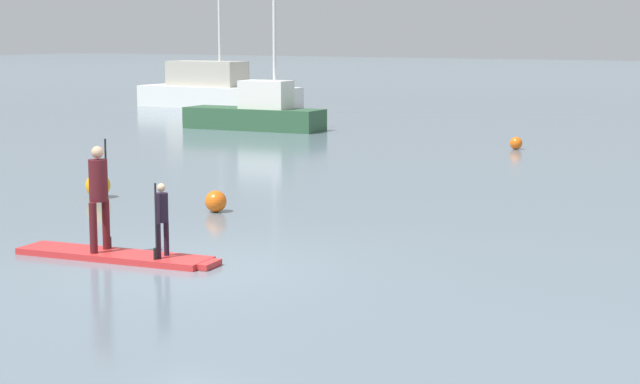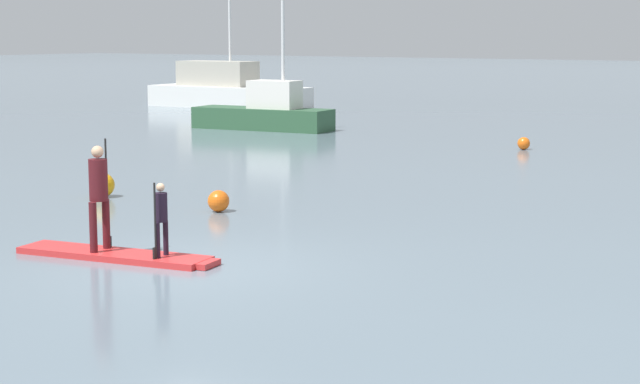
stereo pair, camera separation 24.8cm
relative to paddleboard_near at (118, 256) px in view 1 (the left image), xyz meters
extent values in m
plane|color=slate|center=(1.44, 0.06, -0.05)|extent=(240.00, 240.00, 0.00)
cube|color=red|center=(-0.07, -0.01, 0.00)|extent=(3.32, 1.21, 0.10)
cube|color=red|center=(1.58, 0.25, 0.00)|extent=(0.31, 0.53, 0.09)
cylinder|color=#4C1419|center=(-0.34, 0.12, 0.45)|extent=(0.12, 0.12, 0.80)
cylinder|color=#4C1419|center=(-0.29, -0.22, 0.45)|extent=(0.12, 0.12, 0.80)
cylinder|color=#4C1419|center=(-0.31, -0.05, 1.17)|extent=(0.34, 0.34, 0.66)
sphere|color=tan|center=(-0.31, -0.05, 1.62)|extent=(0.19, 0.19, 0.19)
cylinder|color=black|center=(-0.35, 0.16, 0.93)|extent=(0.03, 0.03, 1.76)
cube|color=black|center=(-0.35, 0.16, 0.14)|extent=(0.05, 0.14, 0.18)
cylinder|color=black|center=(0.79, 0.25, 0.32)|extent=(0.08, 0.08, 0.54)
cylinder|color=black|center=(0.83, 0.01, 0.32)|extent=(0.08, 0.08, 0.54)
cylinder|color=black|center=(0.81, 0.13, 0.82)|extent=(0.23, 0.23, 0.45)
sphere|color=tan|center=(0.81, 0.13, 1.13)|extent=(0.13, 0.13, 0.13)
cylinder|color=black|center=(0.83, -0.04, 0.63)|extent=(0.03, 0.03, 1.17)
cube|color=black|center=(0.83, -0.04, 0.14)|extent=(0.05, 0.14, 0.18)
cube|color=#2D5638|center=(-11.10, 19.26, 0.34)|extent=(5.34, 2.00, 0.78)
cube|color=white|center=(-10.59, 19.32, 1.24)|extent=(1.89, 1.23, 1.01)
cylinder|color=silver|center=(-10.24, 19.35, 3.16)|extent=(0.12, 0.12, 2.84)
cube|color=silver|center=(-19.12, 27.68, 0.45)|extent=(8.01, 2.53, 1.00)
cube|color=#B2AD9E|center=(-19.78, 27.66, 1.53)|extent=(3.79, 1.68, 1.17)
cylinder|color=silver|center=(-19.02, 27.68, 3.58)|extent=(0.12, 0.12, 2.93)
sphere|color=orange|center=(-4.61, 4.40, 0.22)|extent=(0.53, 0.53, 0.53)
sphere|color=orange|center=(-0.53, 18.09, 0.14)|extent=(0.38, 0.38, 0.38)
sphere|color=orange|center=(-1.35, 4.28, 0.17)|extent=(0.43, 0.43, 0.43)
camera|label=1|loc=(11.25, -12.07, 3.46)|focal=59.33mm
camera|label=2|loc=(11.46, -11.94, 3.46)|focal=59.33mm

